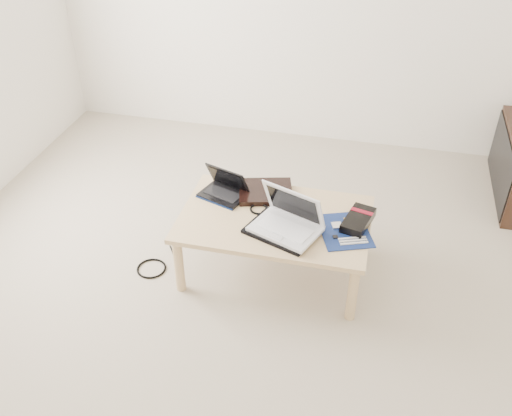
% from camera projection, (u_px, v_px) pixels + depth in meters
% --- Properties ---
extents(ground, '(4.00, 4.00, 0.00)m').
position_uv_depth(ground, '(237.00, 291.00, 3.38)').
color(ground, beige).
rests_on(ground, ground).
extents(room_shell, '(4.20, 4.20, 2.70)m').
position_uv_depth(room_shell, '(230.00, 3.00, 2.40)').
color(room_shell, white).
rests_on(room_shell, ground).
extents(coffee_table, '(1.10, 0.70, 0.40)m').
position_uv_depth(coffee_table, '(275.00, 224.00, 3.34)').
color(coffee_table, tan).
rests_on(coffee_table, ground).
extents(book, '(0.38, 0.34, 0.03)m').
position_uv_depth(book, '(266.00, 192.00, 3.50)').
color(book, black).
rests_on(book, coffee_table).
extents(netbook, '(0.32, 0.28, 0.18)m').
position_uv_depth(netbook, '(224.00, 189.00, 3.47)').
color(netbook, black).
rests_on(netbook, coffee_table).
extents(tablet, '(0.26, 0.21, 0.01)m').
position_uv_depth(tablet, '(289.00, 210.00, 3.36)').
color(tablet, black).
rests_on(tablet, coffee_table).
extents(remote, '(0.11, 0.20, 0.02)m').
position_uv_depth(remote, '(316.00, 220.00, 3.27)').
color(remote, silver).
rests_on(remote, coffee_table).
extents(neoprene_sleeve, '(0.45, 0.39, 0.02)m').
position_uv_depth(neoprene_sleeve, '(282.00, 230.00, 3.19)').
color(neoprene_sleeve, black).
rests_on(neoprene_sleeve, coffee_table).
extents(white_laptop, '(0.43, 0.37, 0.25)m').
position_uv_depth(white_laptop, '(288.00, 221.00, 3.16)').
color(white_laptop, silver).
rests_on(white_laptop, neoprene_sleeve).
extents(motherboard, '(0.37, 0.41, 0.02)m').
position_uv_depth(motherboard, '(345.00, 231.00, 3.20)').
color(motherboard, '#0C1A4E').
rests_on(motherboard, coffee_table).
extents(gpu_box, '(0.19, 0.28, 0.06)m').
position_uv_depth(gpu_box, '(358.00, 220.00, 3.24)').
color(gpu_box, black).
rests_on(gpu_box, coffee_table).
extents(cable_coil, '(0.13, 0.13, 0.01)m').
position_uv_depth(cable_coil, '(259.00, 209.00, 3.36)').
color(cable_coil, black).
rests_on(cable_coil, coffee_table).
extents(floor_cable_coil, '(0.21, 0.21, 0.01)m').
position_uv_depth(floor_cable_coil, '(151.00, 268.00, 3.54)').
color(floor_cable_coil, black).
rests_on(floor_cable_coil, ground).
extents(floor_cable_trail, '(0.22, 0.31, 0.01)m').
position_uv_depth(floor_cable_trail, '(177.00, 263.00, 3.58)').
color(floor_cable_trail, black).
rests_on(floor_cable_trail, ground).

